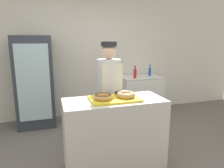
# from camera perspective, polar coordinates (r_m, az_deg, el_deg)

# --- Properties ---
(ground_plane) EXTENTS (14.00, 14.00, 0.00)m
(ground_plane) POSITION_cam_1_polar(r_m,az_deg,el_deg) (2.92, 0.62, -22.37)
(ground_plane) COLOR #66605B
(wall_back) EXTENTS (8.00, 0.06, 2.70)m
(wall_back) POSITION_cam_1_polar(r_m,az_deg,el_deg) (4.49, -7.72, 8.10)
(wall_back) COLOR silver
(wall_back) RESTS_ON ground_plane
(display_counter) EXTENTS (1.28, 0.56, 0.94)m
(display_counter) POSITION_cam_1_polar(r_m,az_deg,el_deg) (2.68, 0.65, -14.09)
(display_counter) COLOR beige
(display_counter) RESTS_ON ground_plane
(serving_tray) EXTENTS (0.61, 0.42, 0.02)m
(serving_tray) POSITION_cam_1_polar(r_m,az_deg,el_deg) (2.51, 0.67, -4.21)
(serving_tray) COLOR yellow
(serving_tray) RESTS_ON display_counter
(donut_chocolate_glaze) EXTENTS (0.24, 0.24, 0.07)m
(donut_chocolate_glaze) POSITION_cam_1_polar(r_m,az_deg,el_deg) (2.44, -2.54, -3.52)
(donut_chocolate_glaze) COLOR tan
(donut_chocolate_glaze) RESTS_ON serving_tray
(donut_light_glaze) EXTENTS (0.24, 0.24, 0.07)m
(donut_light_glaze) POSITION_cam_1_polar(r_m,az_deg,el_deg) (2.53, 4.00, -2.99)
(donut_light_glaze) COLOR tan
(donut_light_glaze) RESTS_ON serving_tray
(brownie_back_left) EXTENTS (0.08, 0.08, 0.03)m
(brownie_back_left) POSITION_cam_1_polar(r_m,az_deg,el_deg) (2.62, -2.64, -2.88)
(brownie_back_left) COLOR #382111
(brownie_back_left) RESTS_ON serving_tray
(brownie_back_right) EXTENTS (0.08, 0.08, 0.03)m
(brownie_back_right) POSITION_cam_1_polar(r_m,az_deg,el_deg) (2.68, 1.83, -2.54)
(brownie_back_right) COLOR #382111
(brownie_back_right) RESTS_ON serving_tray
(baker_person) EXTENTS (0.35, 0.35, 1.65)m
(baker_person) POSITION_cam_1_polar(r_m,az_deg,el_deg) (3.03, -0.80, -2.79)
(baker_person) COLOR #4C4C51
(baker_person) RESTS_ON ground_plane
(beverage_fridge) EXTENTS (0.70, 0.59, 1.76)m
(beverage_fridge) POSITION_cam_1_polar(r_m,az_deg,el_deg) (4.15, -21.16, 0.51)
(beverage_fridge) COLOR #333842
(beverage_fridge) RESTS_ON ground_plane
(chest_freezer) EXTENTS (0.92, 0.59, 0.87)m
(chest_freezer) POSITION_cam_1_polar(r_m,az_deg,el_deg) (4.67, 8.12, -3.13)
(chest_freezer) COLOR white
(chest_freezer) RESTS_ON ground_plane
(bottle_blue) EXTENTS (0.06, 0.06, 0.26)m
(bottle_blue) POSITION_cam_1_polar(r_m,az_deg,el_deg) (4.71, 10.74, 3.51)
(bottle_blue) COLOR #1E4CB2
(bottle_blue) RESTS_ON chest_freezer
(bottle_red) EXTENTS (0.07, 0.07, 0.27)m
(bottle_red) POSITION_cam_1_polar(r_m,az_deg,el_deg) (4.38, 6.60, 3.08)
(bottle_red) COLOR red
(bottle_red) RESTS_ON chest_freezer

